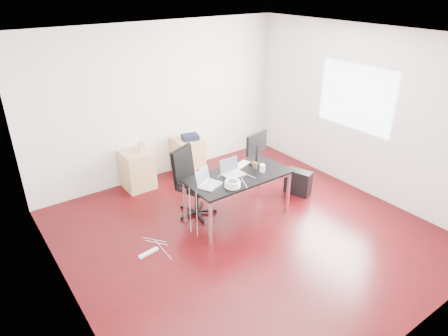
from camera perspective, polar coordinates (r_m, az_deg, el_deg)
room_shell at (r=5.42m, az=3.71°, el=3.31°), size 5.00×5.00×5.00m
desk at (r=6.10m, az=2.02°, el=-1.46°), size 1.60×0.80×0.73m
office_chair at (r=6.25m, az=-4.73°, el=-1.56°), size 0.63×0.64×1.08m
filing_cabinet_left at (r=7.27m, az=-12.25°, el=-0.24°), size 0.50×0.50×0.70m
filing_cabinet_right at (r=7.69m, az=-5.16°, el=1.77°), size 0.50×0.50×0.70m
pc_tower at (r=7.08m, az=10.53°, el=-2.00°), size 0.33×0.49×0.44m
wastebasket at (r=7.63m, az=-5.35°, el=-0.17°), size 0.27×0.27×0.28m
power_strip at (r=5.73m, az=-10.72°, el=-11.83°), size 0.31×0.10×0.04m
laptop_left at (r=5.77m, az=-2.40°, el=-1.94°), size 0.41×0.37×0.23m
laptop_right at (r=6.08m, az=1.20°, el=-0.42°), size 0.34×0.26×0.23m
monitor at (r=6.37m, az=4.67°, el=3.03°), size 0.45×0.26×0.51m
keyboard at (r=6.34m, az=2.16°, el=0.30°), size 0.46×0.25×0.02m
cup_white at (r=6.18m, az=5.51°, el=-0.01°), size 0.08×0.08×0.12m
cup_brown at (r=6.29m, az=4.42°, el=0.39°), size 0.08×0.08×0.10m
cable_coil at (r=5.71m, az=1.22°, el=-2.28°), size 0.24×0.24×0.11m
power_adapter at (r=5.85m, az=2.00°, el=-2.01°), size 0.09×0.09×0.03m
speaker at (r=7.08m, az=-11.75°, el=3.01°), size 0.10×0.09×0.18m
navy_garment at (r=7.50m, az=-4.87°, el=4.43°), size 0.35×0.31×0.09m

